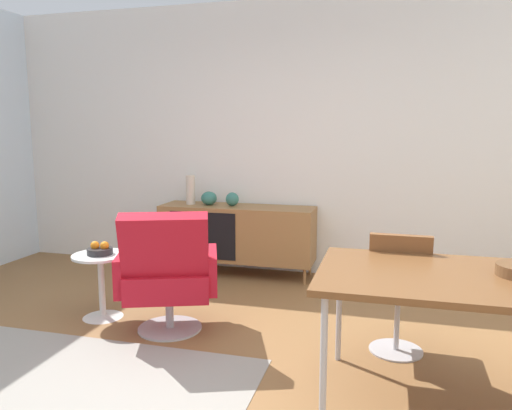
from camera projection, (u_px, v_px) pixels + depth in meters
name	position (u px, v px, depth m)	size (l,w,h in m)	color
ground_plane	(200.00, 392.00, 2.82)	(8.32, 8.32, 0.00)	olive
wall_back	(290.00, 139.00, 5.09)	(6.80, 0.12, 2.80)	white
sideboard	(237.00, 233.00, 5.08)	(1.60, 0.45, 0.72)	olive
vase_cobalt	(191.00, 190.00, 5.14)	(0.10, 0.10, 0.31)	beige
vase_sculptural_dark	(232.00, 199.00, 5.04)	(0.14, 0.14, 0.14)	#337266
vase_ceramic_small	(209.00, 198.00, 5.10)	(0.17, 0.17, 0.14)	#337266
dining_table	(472.00, 284.00, 2.55)	(1.60, 0.90, 0.74)	brown
dining_chair_back_left	(399.00, 288.00, 3.21)	(0.41, 0.43, 0.86)	brown
lounge_chair_red	(168.00, 272.00, 3.57)	(0.85, 0.82, 0.95)	red
side_table_round	(101.00, 278.00, 3.90)	(0.44, 0.44, 0.52)	white
fruit_bowl	(100.00, 250.00, 3.87)	(0.20, 0.20, 0.11)	#262628
area_rug	(40.00, 405.00, 2.67)	(2.20, 1.70, 0.01)	gray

